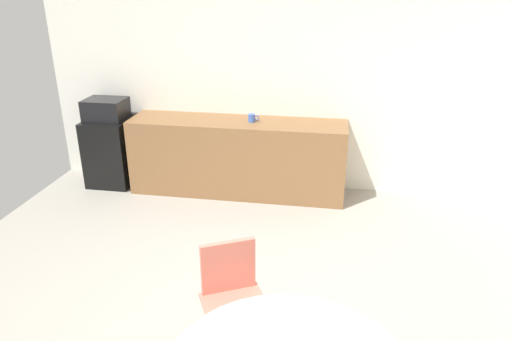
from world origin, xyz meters
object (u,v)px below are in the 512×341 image
object	(u,v)px
microwave	(106,109)
chair_coral	(232,288)
mini_fridge	(111,152)
mug_white	(252,118)

from	to	relation	value
microwave	chair_coral	world-z (taller)	microwave
mini_fridge	mug_white	distance (m)	1.88
mini_fridge	microwave	bearing A→B (deg)	0.00
mini_fridge	microwave	size ratio (longest dim) A/B	1.74
microwave	mug_white	world-z (taller)	microwave
chair_coral	mug_white	bearing A→B (deg)	97.03
mini_fridge	chair_coral	distance (m)	3.37
microwave	mug_white	bearing A→B (deg)	-0.17
mini_fridge	chair_coral	size ratio (longest dim) A/B	1.01
chair_coral	mug_white	size ratio (longest dim) A/B	6.43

